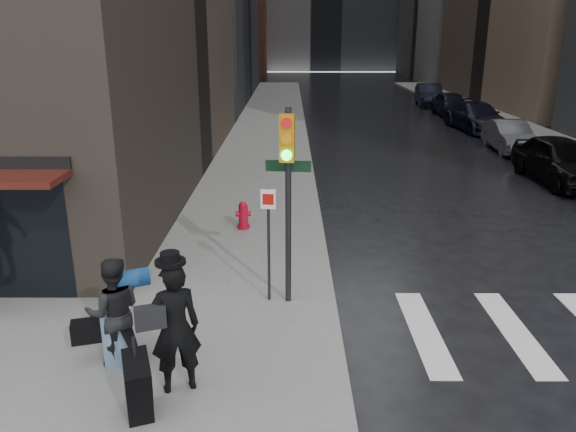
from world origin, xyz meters
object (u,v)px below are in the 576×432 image
object	(u,v)px
fire_hydrant	(243,216)
parked_car_1	(561,160)
man_jeans	(114,312)
parked_car_3	(476,116)
traffic_light	(286,182)
parked_car_2	(509,136)
parked_car_5	(429,95)
man_overcoat	(167,337)
parked_car_4	(451,104)

from	to	relation	value
fire_hydrant	parked_car_1	world-z (taller)	parked_car_1
man_jeans	parked_car_3	world-z (taller)	man_jeans
traffic_light	parked_car_3	bearing A→B (deg)	70.02
parked_car_2	parked_car_5	size ratio (longest dim) A/B	0.88
man_overcoat	parked_car_5	size ratio (longest dim) A/B	0.46
man_overcoat	parked_car_1	xyz separation A→B (m)	(11.13, 12.42, -0.24)
man_overcoat	parked_car_3	xyz separation A→B (m)	(11.74, 23.65, -0.30)
parked_car_1	parked_car_2	world-z (taller)	parked_car_1
parked_car_2	parked_car_5	bearing A→B (deg)	91.56
parked_car_1	parked_car_2	bearing A→B (deg)	85.15
parked_car_5	fire_hydrant	bearing A→B (deg)	-106.33
parked_car_2	parked_car_5	distance (m)	16.84
man_jeans	parked_car_5	bearing A→B (deg)	-126.09
man_overcoat	parked_car_1	distance (m)	16.68
man_overcoat	parked_car_3	distance (m)	26.40
parked_car_1	fire_hydrant	bearing A→B (deg)	-155.06
parked_car_2	parked_car_1	bearing A→B (deg)	-90.32
traffic_light	parked_car_5	distance (m)	33.66
parked_car_1	parked_car_3	bearing A→B (deg)	85.28
traffic_light	parked_car_2	size ratio (longest dim) A/B	0.90
traffic_light	parked_car_4	xyz separation A→B (m)	(10.30, 26.41, -1.77)
parked_car_4	parked_car_5	world-z (taller)	parked_car_5
man_jeans	fire_hydrant	size ratio (longest dim) A/B	2.37
parked_car_2	parked_car_5	xyz separation A→B (m)	(0.40, 16.84, 0.09)
traffic_light	parked_car_1	world-z (taller)	traffic_light
parked_car_3	man_overcoat	bearing A→B (deg)	-122.24
parked_car_3	parked_car_5	size ratio (longest dim) A/B	1.11
parked_car_3	parked_car_5	xyz separation A→B (m)	(0.11, 11.23, 0.01)
man_overcoat	parked_car_3	world-z (taller)	man_overcoat
parked_car_4	parked_car_5	size ratio (longest dim) A/B	0.95
traffic_light	parked_car_4	size ratio (longest dim) A/B	0.83
parked_car_5	parked_car_4	bearing A→B (deg)	-83.31
fire_hydrant	parked_car_3	xyz separation A→B (m)	(11.27, 16.56, 0.27)
traffic_light	parked_car_4	bearing A→B (deg)	74.66
man_jeans	parked_car_2	size ratio (longest dim) A/B	0.43
parked_car_4	parked_car_5	xyz separation A→B (m)	(-0.07, 5.61, 0.02)
man_jeans	parked_car_1	bearing A→B (deg)	-151.62
parked_car_2	parked_car_4	distance (m)	11.24
parked_car_2	parked_car_3	bearing A→B (deg)	89.94
fire_hydrant	parked_car_4	bearing A→B (deg)	62.69
traffic_light	parked_car_3	distance (m)	23.20
man_jeans	parked_car_2	distance (m)	21.25
traffic_light	parked_car_4	distance (m)	28.40
man_overcoat	parked_car_1	world-z (taller)	man_overcoat
man_jeans	parked_car_4	bearing A→B (deg)	-129.84
man_overcoat	fire_hydrant	world-z (taller)	man_overcoat
parked_car_2	parked_car_3	distance (m)	5.62
man_jeans	man_overcoat	bearing A→B (deg)	125.39
traffic_light	fire_hydrant	bearing A→B (deg)	111.07
fire_hydrant	parked_car_4	xyz separation A→B (m)	(11.45, 22.17, 0.27)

